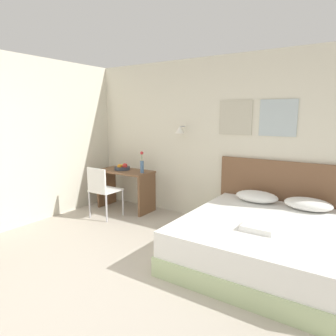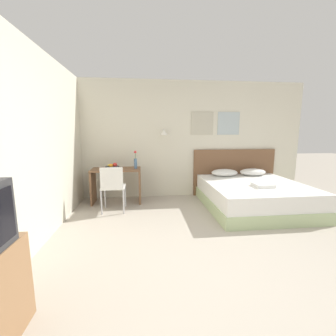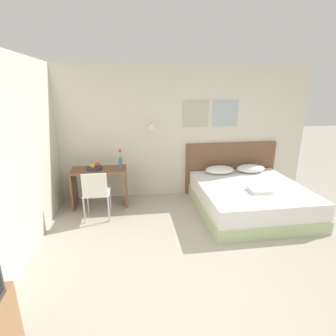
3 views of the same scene
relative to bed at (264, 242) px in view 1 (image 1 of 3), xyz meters
name	(u,v)px [view 1 (image 1 of 3)]	position (x,y,z in m)	size (l,w,h in m)	color
ground_plane	(70,314)	(-1.16, -1.90, -0.25)	(24.00, 24.00, 0.00)	#B2A899
wall_back	(215,141)	(-1.16, 1.08, 1.08)	(5.56, 0.31, 2.65)	beige
bed	(264,242)	(0.00, 0.00, 0.00)	(1.86, 1.98, 0.51)	#B2C693
headboard	(285,199)	(0.00, 1.02, 0.29)	(1.98, 0.06, 1.09)	brown
pillow_left	(257,196)	(-0.34, 0.75, 0.34)	(0.60, 0.38, 0.16)	white
pillow_right	(308,204)	(0.34, 0.75, 0.34)	(0.60, 0.38, 0.16)	white
folded_towel_near_foot	(259,227)	(0.01, -0.30, 0.29)	(0.34, 0.30, 0.06)	white
desk	(126,183)	(-2.75, 0.67, 0.25)	(1.03, 0.51, 0.74)	brown
desk_chair	(102,188)	(-2.75, 0.07, 0.28)	(0.44, 0.44, 0.88)	white
fruit_bowl	(122,168)	(-2.83, 0.68, 0.53)	(0.29, 0.29, 0.13)	#333842
flower_vase	(142,164)	(-2.34, 0.65, 0.63)	(0.06, 0.06, 0.38)	#4C7099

